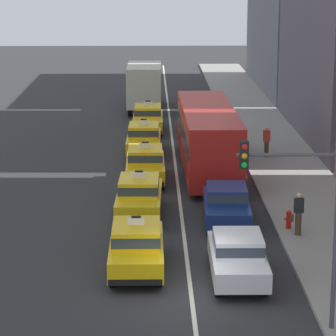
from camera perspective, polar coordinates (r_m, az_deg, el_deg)
name	(u,v)px	position (r m, az deg, el deg)	size (l,w,h in m)	color
ground_plane	(192,299)	(26.72, 1.61, -8.82)	(160.00, 160.00, 0.00)	#2B2B2D
lane_stripe_left_right	(174,155)	(45.82, 0.41, 0.88)	(0.14, 80.00, 0.01)	silver
sidewalk_curb	(292,176)	(41.49, 8.36, -0.55)	(4.00, 90.00, 0.15)	gray
taxi_left_nearest	(136,246)	(28.78, -2.14, -5.26)	(1.84, 4.57, 1.96)	black
taxi_left_second	(139,196)	(34.76, -1.95, -1.87)	(1.95, 4.61, 1.96)	black
taxi_left_third	(145,163)	(40.23, -1.54, 0.31)	(1.84, 4.57, 1.96)	black
taxi_left_fourth	(144,138)	(45.95, -1.64, 2.03)	(1.90, 4.59, 1.96)	black
taxi_left_fifth	(148,118)	(51.89, -1.36, 3.40)	(1.87, 4.58, 1.96)	black
box_truck_left_sixth	(144,85)	(59.40, -1.60, 5.61)	(2.37, 6.99, 3.27)	black
sedan_right_nearest	(238,255)	(28.06, 4.72, -5.88)	(1.81, 4.32, 1.58)	black
sedan_right_second	(226,203)	(33.85, 3.96, -2.38)	(1.91, 4.36, 1.58)	black
bus_right_third	(208,136)	(41.95, 2.70, 2.19)	(2.65, 11.23, 3.22)	black
pedestrian_mid_block	(267,141)	(44.91, 6.67, 1.80)	(0.36, 0.24, 1.64)	#473828
pedestrian_trailing	(298,214)	(32.30, 8.77, -3.08)	(0.47, 0.24, 1.66)	#473828
fire_hydrant	(289,219)	(33.15, 8.14, -3.39)	(0.36, 0.22, 0.73)	red
traffic_light_pole	(303,204)	(23.39, 9.06, -2.40)	(2.87, 0.33, 5.58)	#47474C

